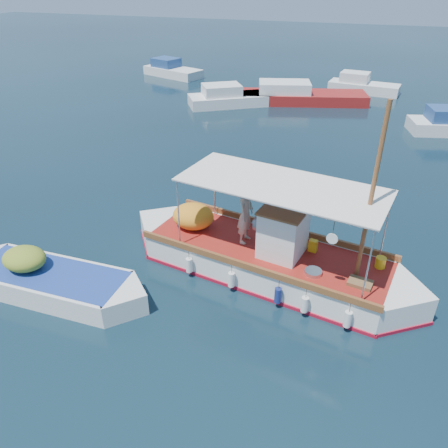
% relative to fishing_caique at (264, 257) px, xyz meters
% --- Properties ---
extents(ground, '(160.00, 160.00, 0.00)m').
position_rel_fishing_caique_xyz_m(ground, '(-0.23, 0.24, -0.60)').
color(ground, black).
rests_on(ground, ground).
extents(fishing_caique, '(10.77, 4.42, 6.68)m').
position_rel_fishing_caique_xyz_m(fishing_caique, '(0.00, 0.00, 0.00)').
color(fishing_caique, white).
rests_on(fishing_caique, ground).
extents(dinghy, '(7.05, 2.01, 1.72)m').
position_rel_fishing_caique_xyz_m(dinghy, '(-6.42, -3.28, -0.24)').
color(dinghy, white).
rests_on(dinghy, ground).
extents(bg_boat_nw, '(7.22, 5.75, 1.80)m').
position_rel_fishing_caique_xyz_m(bg_boat_nw, '(-7.45, 20.09, -0.10)').
color(bg_boat_nw, silver).
rests_on(bg_boat_nw, ground).
extents(bg_boat_n, '(10.19, 5.25, 1.80)m').
position_rel_fishing_caique_xyz_m(bg_boat_n, '(-2.70, 22.41, -0.10)').
color(bg_boat_n, maroon).
rests_on(bg_boat_n, ground).
extents(bg_boat_far_w, '(6.39, 4.20, 1.80)m').
position_rel_fishing_caique_xyz_m(bg_boat_far_w, '(-16.17, 28.16, -0.10)').
color(bg_boat_far_w, silver).
rests_on(bg_boat_far_w, ground).
extents(bg_boat_far_n, '(5.94, 2.74, 1.80)m').
position_rel_fishing_caique_xyz_m(bg_boat_far_n, '(1.82, 27.37, -0.10)').
color(bg_boat_far_n, silver).
rests_on(bg_boat_far_n, ground).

